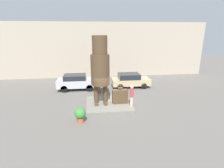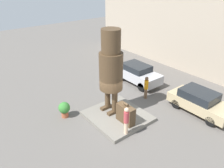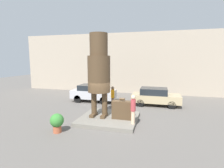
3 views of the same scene
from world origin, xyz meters
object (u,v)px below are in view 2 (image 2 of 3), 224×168
(tourist, at_px, (126,120))
(planter_pot, at_px, (64,109))
(parked_car_tan, at_px, (200,101))
(worker_hivis, at_px, (146,87))
(giant_suitcase, at_px, (126,114))
(statue_figure, at_px, (111,66))
(parked_car_silver, at_px, (138,73))

(tourist, height_order, planter_pot, tourist)
(tourist, xyz_separation_m, parked_car_tan, (1.13, 5.46, -0.36))
(tourist, distance_m, worker_hivis, 4.61)
(giant_suitcase, xyz_separation_m, planter_pot, (-3.07, -2.47, -0.20))
(planter_pot, bearing_deg, statue_figure, 59.63)
(statue_figure, xyz_separation_m, parked_car_silver, (-2.22, 4.55, -2.50))
(parked_car_silver, xyz_separation_m, worker_hivis, (2.27, -1.35, 0.10))
(statue_figure, bearing_deg, giant_suitcase, -4.24)
(giant_suitcase, xyz_separation_m, worker_hivis, (-1.50, 3.32, 0.15))
(statue_figure, bearing_deg, parked_car_tan, 53.36)
(parked_car_silver, height_order, parked_car_tan, parked_car_silver)
(planter_pot, bearing_deg, worker_hivis, 74.86)
(tourist, relative_size, planter_pot, 1.62)
(tourist, relative_size, parked_car_silver, 0.42)
(statue_figure, distance_m, worker_hivis, 4.00)
(statue_figure, xyz_separation_m, planter_pot, (-1.52, -2.59, -2.75))
(parked_car_silver, height_order, worker_hivis, worker_hivis)
(tourist, distance_m, planter_pot, 4.30)
(statue_figure, distance_m, parked_car_silver, 5.64)
(statue_figure, xyz_separation_m, giant_suitcase, (1.55, -0.12, -2.55))
(planter_pot, distance_m, worker_hivis, 6.01)
(giant_suitcase, relative_size, parked_car_silver, 0.33)
(tourist, xyz_separation_m, worker_hivis, (-2.30, 3.99, -0.20))
(parked_car_silver, xyz_separation_m, planter_pot, (0.70, -7.14, -0.24))
(statue_figure, height_order, giant_suitcase, statue_figure)
(tourist, bearing_deg, statue_figure, 161.40)
(statue_figure, xyz_separation_m, parked_car_tan, (3.48, 4.67, -2.56))
(giant_suitcase, bearing_deg, tourist, -40.29)
(parked_car_silver, bearing_deg, statue_figure, -64.01)
(giant_suitcase, distance_m, worker_hivis, 3.64)
(giant_suitcase, relative_size, planter_pot, 1.28)
(giant_suitcase, height_order, parked_car_silver, parked_car_silver)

